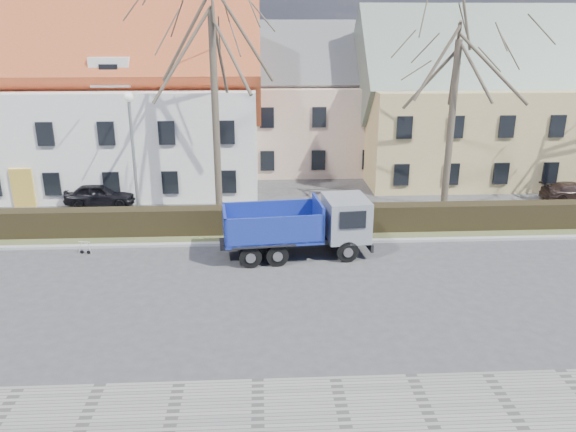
{
  "coord_description": "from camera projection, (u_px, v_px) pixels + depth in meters",
  "views": [
    {
      "loc": [
        0.15,
        -19.72,
        9.69
      ],
      "look_at": [
        1.38,
        3.91,
        1.6
      ],
      "focal_mm": 35.0,
      "sensor_mm": 36.0,
      "label": 1
    }
  ],
  "objects": [
    {
      "name": "tree_1",
      "position": [
        215.0,
        97.0,
        27.65
      ],
      "size": [
        9.2,
        9.2,
        12.65
      ],
      "primitive_type": null,
      "color": "#4D4335",
      "rests_on": "ground"
    },
    {
      "name": "curb_far",
      "position": [
        258.0,
        243.0,
        26.09
      ],
      "size": [
        80.0,
        0.3,
        0.12
      ],
      "primitive_type": "cube",
      "color": "#A1A0A0",
      "rests_on": "ground"
    },
    {
      "name": "ground",
      "position": [
        258.0,
        288.0,
        21.76
      ],
      "size": [
        120.0,
        120.0,
        0.0
      ],
      "primitive_type": "plane",
      "color": "#3D3C3F"
    },
    {
      "name": "hedge",
      "position": [
        257.0,
        221.0,
        27.22
      ],
      "size": [
        60.0,
        0.9,
        1.3
      ],
      "primitive_type": "cube",
      "color": "black",
      "rests_on": "ground"
    },
    {
      "name": "tree_2",
      "position": [
        452.0,
        112.0,
        28.51
      ],
      "size": [
        8.0,
        8.0,
        11.0
      ],
      "primitive_type": null,
      "color": "#4D4335",
      "rests_on": "ground"
    },
    {
      "name": "cart_frame",
      "position": [
        80.0,
        247.0,
        24.93
      ],
      "size": [
        0.79,
        0.54,
        0.66
      ],
      "primitive_type": null,
      "rotation": [
        0.0,
        0.0,
        -0.18
      ],
      "color": "silver",
      "rests_on": "ground"
    },
    {
      "name": "dump_truck",
      "position": [
        291.0,
        227.0,
        24.41
      ],
      "size": [
        6.84,
        3.09,
        2.66
      ],
      "primitive_type": null,
      "rotation": [
        0.0,
        0.0,
        0.1
      ],
      "color": "navy",
      "rests_on": "ground"
    },
    {
      "name": "building_pink",
      "position": [
        313.0,
        110.0,
        39.56
      ],
      "size": [
        10.8,
        8.8,
        8.0
      ],
      "primitive_type": null,
      "color": "beige",
      "rests_on": "ground"
    },
    {
      "name": "parked_car_b",
      "position": [
        574.0,
        192.0,
        32.35
      ],
      "size": [
        3.75,
        1.55,
        1.08
      ],
      "primitive_type": "imported",
      "rotation": [
        0.0,
        0.0,
        1.58
      ],
      "color": "black",
      "rests_on": "ground"
    },
    {
      "name": "parked_car_a",
      "position": [
        100.0,
        194.0,
        31.51
      ],
      "size": [
        3.93,
        1.73,
        1.32
      ],
      "primitive_type": "imported",
      "rotation": [
        0.0,
        0.0,
        1.52
      ],
      "color": "black",
      "rests_on": "ground"
    },
    {
      "name": "grass_strip",
      "position": [
        258.0,
        231.0,
        27.61
      ],
      "size": [
        80.0,
        3.0,
        0.1
      ],
      "primitive_type": "cube",
      "color": "#4D5530",
      "rests_on": "ground"
    },
    {
      "name": "building_yellow",
      "position": [
        497.0,
        111.0,
        37.24
      ],
      "size": [
        18.8,
        10.8,
        8.5
      ],
      "primitive_type": null,
      "color": "tan",
      "rests_on": "ground"
    },
    {
      "name": "building_white",
      "position": [
        46.0,
        109.0,
        34.71
      ],
      "size": [
        26.8,
        10.8,
        9.5
      ],
      "primitive_type": null,
      "color": "white",
      "rests_on": "ground"
    },
    {
      "name": "streetlight",
      "position": [
        134.0,
        162.0,
        26.98
      ],
      "size": [
        0.53,
        0.53,
        6.83
      ],
      "primitive_type": null,
      "color": "gray",
      "rests_on": "ground"
    }
  ]
}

